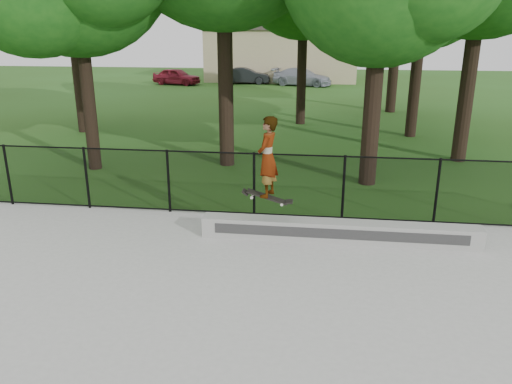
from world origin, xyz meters
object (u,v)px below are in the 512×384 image
car_c (302,77)px  skater_airborne (268,159)px  grind_ledge (338,231)px  car_a (177,76)px  car_b (246,76)px

car_c → skater_airborne: bearing=-163.1°
grind_ledge → skater_airborne: size_ratio=3.12×
car_c → grind_ledge: bearing=-160.2°
car_a → car_b: bearing=-62.5°
car_a → skater_airborne: bearing=-147.1°
grind_ledge → skater_airborne: 2.08m
car_b → skater_airborne: (4.98, -29.92, 1.15)m
grind_ledge → car_c: car_c is taller
car_c → skater_airborne: size_ratio=2.29×
grind_ledge → car_b: car_b is taller
grind_ledge → car_c: 29.14m
grind_ledge → skater_airborne: skater_airborne is taller
grind_ledge → car_a: size_ratio=1.53×
car_a → car_c: size_ratio=0.89×
car_a → skater_airborne: 30.39m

